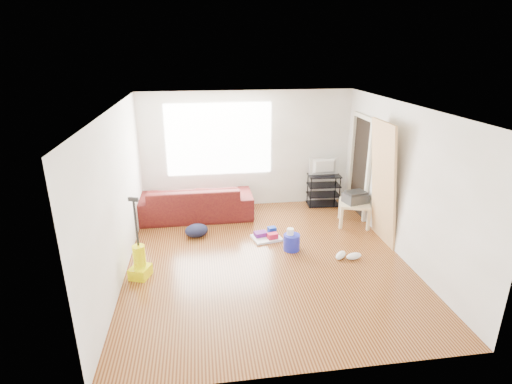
{
  "coord_description": "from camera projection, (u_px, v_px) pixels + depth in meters",
  "views": [
    {
      "loc": [
        -1.0,
        -5.77,
        3.33
      ],
      "look_at": [
        -0.09,
        0.6,
        0.98
      ],
      "focal_mm": 28.0,
      "sensor_mm": 36.0,
      "label": 1
    }
  ],
  "objects": [
    {
      "name": "sofa",
      "position": [
        195.0,
        217.0,
        8.3
      ],
      "size": [
        2.37,
        0.93,
        0.69
      ],
      "primitive_type": "imported",
      "rotation": [
        0.0,
        0.0,
        3.14
      ],
      "color": "#350810",
      "rests_on": "ground"
    },
    {
      "name": "tv_stand",
      "position": [
        323.0,
        190.0,
        8.81
      ],
      "size": [
        0.72,
        0.43,
        0.7
      ],
      "rotation": [
        0.0,
        0.0,
        -0.05
      ],
      "color": "black",
      "rests_on": "ground"
    },
    {
      "name": "room",
      "position": [
        270.0,
        185.0,
        6.36
      ],
      "size": [
        4.51,
        5.01,
        2.51
      ],
      "color": "#481F0B",
      "rests_on": "ground"
    },
    {
      "name": "printer",
      "position": [
        355.0,
        197.0,
        7.77
      ],
      "size": [
        0.49,
        0.42,
        0.22
      ],
      "rotation": [
        0.0,
        0.0,
        0.24
      ],
      "color": "#2F2F31",
      "rests_on": "side_table"
    },
    {
      "name": "vacuum",
      "position": [
        140.0,
        262.0,
        6.08
      ],
      "size": [
        0.36,
        0.38,
        1.28
      ],
      "rotation": [
        0.0,
        0.0,
        -0.36
      ],
      "color": "#EAE800",
      "rests_on": "ground"
    },
    {
      "name": "toilet_paper",
      "position": [
        290.0,
        239.0,
        6.9
      ],
      "size": [
        0.12,
        0.12,
        0.11
      ],
      "primitive_type": "cylinder",
      "color": "white",
      "rests_on": "bucket"
    },
    {
      "name": "side_table",
      "position": [
        355.0,
        206.0,
        7.84
      ],
      "size": [
        0.71,
        0.71,
        0.46
      ],
      "rotation": [
        0.0,
        0.0,
        -0.3
      ],
      "color": "beige",
      "rests_on": "ground"
    },
    {
      "name": "cleaning_tray",
      "position": [
        267.0,
        236.0,
        7.35
      ],
      "size": [
        0.58,
        0.5,
        0.18
      ],
      "rotation": [
        0.0,
        0.0,
        0.22
      ],
      "color": "white",
      "rests_on": "ground"
    },
    {
      "name": "tv",
      "position": [
        325.0,
        167.0,
        8.62
      ],
      "size": [
        0.66,
        0.09,
        0.38
      ],
      "primitive_type": "imported",
      "rotation": [
        0.0,
        0.0,
        3.14
      ],
      "color": "black",
      "rests_on": "tv_stand"
    },
    {
      "name": "backpack",
      "position": [
        197.0,
        236.0,
        7.45
      ],
      "size": [
        0.51,
        0.45,
        0.24
      ],
      "primitive_type": "ellipsoid",
      "rotation": [
        0.0,
        0.0,
        0.26
      ],
      "color": "#151B35",
      "rests_on": "ground"
    },
    {
      "name": "sneakers",
      "position": [
        347.0,
        256.0,
        6.64
      ],
      "size": [
        0.5,
        0.29,
        0.11
      ],
      "rotation": [
        0.0,
        0.0,
        0.36
      ],
      "color": "white",
      "rests_on": "ground"
    },
    {
      "name": "door_panel",
      "position": [
        377.0,
        240.0,
        7.31
      ],
      "size": [
        0.27,
        0.87,
        2.18
      ],
      "primitive_type": "cube",
      "rotation": [
        0.0,
        -0.1,
        0.0
      ],
      "color": "tan",
      "rests_on": "ground"
    },
    {
      "name": "bucket",
      "position": [
        291.0,
        250.0,
        6.96
      ],
      "size": [
        0.29,
        0.29,
        0.28
      ],
      "primitive_type": "cylinder",
      "rotation": [
        0.0,
        0.0,
        0.03
      ],
      "color": "#1B22B7",
      "rests_on": "ground"
    }
  ]
}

